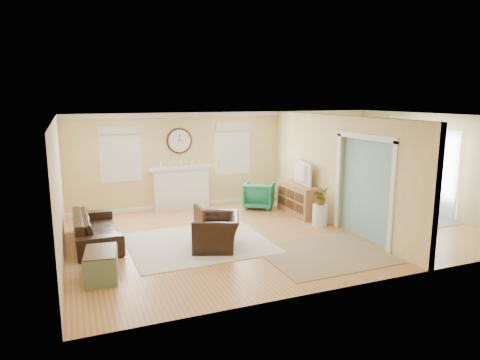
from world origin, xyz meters
name	(u,v)px	position (x,y,z in m)	size (l,w,h in m)	color
floor	(278,232)	(0.00, 0.00, 0.00)	(9.00, 9.00, 0.00)	#AA7334
wall_back	(231,158)	(0.00, 3.00, 1.30)	(9.00, 0.02, 2.60)	tan
wall_front	(365,207)	(0.00, -3.00, 1.30)	(9.00, 0.02, 2.60)	tan
wall_left	(59,192)	(-4.50, 0.00, 1.30)	(0.02, 6.00, 2.60)	tan
wall_right	(433,164)	(4.50, 0.00, 1.30)	(0.02, 6.00, 2.60)	tan
ceiling	(280,116)	(0.00, 0.00, 2.60)	(9.00, 6.00, 0.02)	white
partition	(330,167)	(1.51, 0.28, 1.36)	(0.17, 6.00, 2.60)	tan
fireplace	(181,187)	(-1.50, 2.88, 0.60)	(1.70, 0.30, 1.17)	white
wall_clock	(179,141)	(-1.50, 2.97, 1.85)	(0.70, 0.07, 0.70)	#4C2E1A
window_left	(121,150)	(-3.05, 2.95, 1.66)	(1.05, 0.13, 1.42)	white
window_right	(233,146)	(0.05, 2.95, 1.66)	(1.05, 0.13, 1.42)	white
french_doors	(431,172)	(4.45, 0.00, 1.10)	(0.06, 1.70, 2.20)	white
pendant	(390,131)	(3.00, 0.00, 2.20)	(0.30, 0.30, 0.55)	gold
rug_cream	(199,243)	(-1.89, -0.10, 0.01)	(2.85, 2.47, 0.02)	beige
rug_jute	(325,254)	(0.21, -1.63, 0.01)	(2.36, 1.93, 0.01)	tan
rug_grey	(382,213)	(3.25, 0.35, 0.01)	(2.43, 3.04, 0.01)	slate
sofa	(96,228)	(-3.86, 0.70, 0.32)	(2.19, 0.86, 0.64)	black
eames_chair	(216,232)	(-1.63, -0.50, 0.34)	(1.04, 0.91, 0.68)	black
green_chair	(259,195)	(0.48, 2.10, 0.36)	(0.77, 0.79, 0.72)	#166D4C
trunk	(101,265)	(-3.90, -1.20, 0.25)	(0.62, 0.91, 0.49)	gray
credenza	(299,199)	(1.20, 1.15, 0.40)	(0.51, 1.51, 0.80)	#996B46
tv	(299,173)	(1.18, 1.15, 1.09)	(1.01, 0.13, 0.58)	black
garden_stool	(320,215)	(1.13, 0.03, 0.26)	(0.35, 0.35, 0.52)	white
potted_plant	(321,196)	(1.13, 0.03, 0.72)	(0.37, 0.32, 0.41)	#337F33
dining_table	(383,202)	(3.25, 0.35, 0.30)	(1.73, 0.96, 0.61)	#4C2E1A
dining_chair_n	(355,183)	(3.20, 1.53, 0.60)	(0.48, 0.48, 1.01)	slate
dining_chair_s	(416,203)	(3.22, -0.81, 0.56)	(0.49, 0.49, 0.95)	slate
dining_chair_w	(365,196)	(2.58, 0.27, 0.55)	(0.45, 0.45, 0.93)	white
dining_chair_e	(404,193)	(3.91, 0.35, 0.50)	(0.47, 0.47, 0.86)	slate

